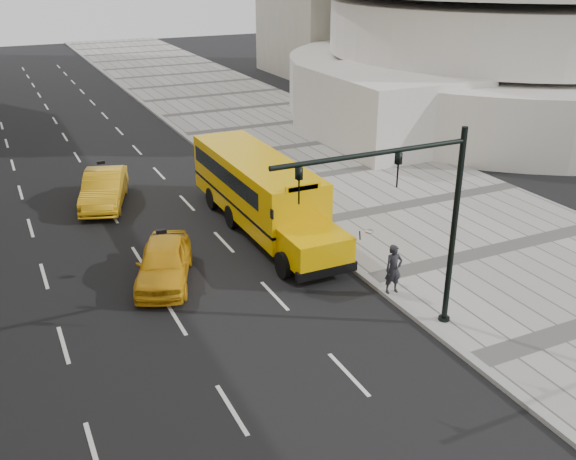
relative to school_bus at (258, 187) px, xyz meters
name	(u,v)px	position (x,y,z in m)	size (l,w,h in m)	color
ground	(164,253)	(-4.50, -0.99, -1.76)	(140.00, 140.00, 0.00)	black
sidewalk_museum	(415,205)	(7.50, -0.99, -1.69)	(12.00, 140.00, 0.15)	#999691
curb_museum	(300,226)	(1.50, -0.99, -1.69)	(0.30, 140.00, 0.15)	gray
school_bus	(258,187)	(0.00, 0.00, 0.00)	(2.96, 11.56, 3.19)	#E2A801
taxi_near	(164,262)	(-5.09, -3.31, -1.01)	(1.79, 4.44, 1.51)	gold
taxi_far	(104,189)	(-5.52, 5.43, -0.96)	(1.71, 4.89, 1.61)	gold
pedestrian	(394,269)	(1.65, -7.74, -0.74)	(0.64, 0.42, 1.75)	black
traffic_signal	(417,211)	(0.69, -9.99, 2.33)	(6.18, 0.36, 6.40)	black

